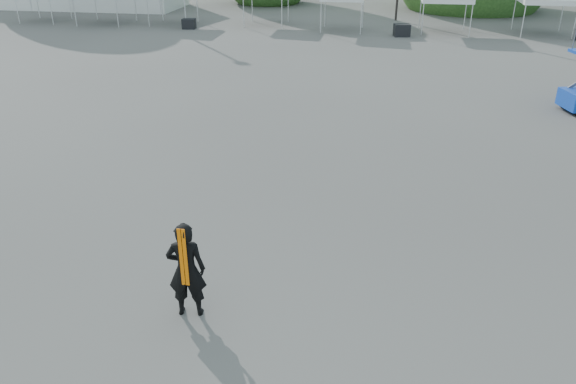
# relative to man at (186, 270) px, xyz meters

# --- Properties ---
(ground) EXTENTS (120.00, 120.00, 0.00)m
(ground) POSITION_rel_man_xyz_m (0.97, 2.73, -0.93)
(ground) COLOR #474442
(ground) RESTS_ON ground
(man) EXTENTS (0.74, 0.55, 1.86)m
(man) POSITION_rel_man_xyz_m (0.00, 0.00, 0.00)
(man) COLOR black
(man) RESTS_ON ground
(crate_west) EXTENTS (0.88, 0.71, 0.65)m
(crate_west) POSITION_rel_man_xyz_m (-9.64, 28.95, -0.61)
(crate_west) COLOR black
(crate_west) RESTS_ON ground
(crate_mid) EXTENTS (1.08, 0.92, 0.74)m
(crate_mid) POSITION_rel_man_xyz_m (4.28, 28.47, -0.56)
(crate_mid) COLOR black
(crate_mid) RESTS_ON ground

